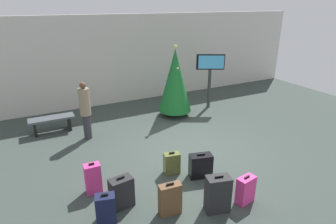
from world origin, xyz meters
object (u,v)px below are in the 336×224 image
object	(u,v)px
holiday_tree	(175,80)
suitcase_2	(170,199)
flight_info_kiosk	(210,70)
waiting_bench	(52,121)
suitcase_5	(122,192)
suitcase_6	(246,190)
suitcase_3	(93,178)
suitcase_4	(201,166)
suitcase_7	(172,163)
suitcase_0	(106,211)
traveller_0	(85,109)
suitcase_1	(218,194)

from	to	relation	value
holiday_tree	suitcase_2	distance (m)	5.10
holiday_tree	flight_info_kiosk	bearing A→B (deg)	6.39
waiting_bench	holiday_tree	bearing A→B (deg)	-6.93
suitcase_2	suitcase_5	world-z (taller)	suitcase_2
waiting_bench	suitcase_6	bearing A→B (deg)	-59.86
suitcase_3	suitcase_4	bearing A→B (deg)	-12.95
suitcase_5	suitcase_7	world-z (taller)	suitcase_5
waiting_bench	suitcase_2	distance (m)	5.10
holiday_tree	waiting_bench	distance (m)	4.14
flight_info_kiosk	waiting_bench	xyz separation A→B (m)	(-5.56, 0.31, -1.09)
suitcase_0	waiting_bench	bearing A→B (deg)	94.98
holiday_tree	suitcase_2	world-z (taller)	holiday_tree
flight_info_kiosk	suitcase_2	size ratio (longest dim) A/B	3.00
suitcase_2	suitcase_7	xyz separation A→B (m)	(0.66, 1.19, -0.06)
waiting_bench	suitcase_5	size ratio (longest dim) A/B	1.98
suitcase_7	holiday_tree	bearing A→B (deg)	60.62
suitcase_3	suitcase_6	size ratio (longest dim) A/B	1.16
suitcase_0	suitcase_2	world-z (taller)	suitcase_0
suitcase_0	traveller_0	bearing A→B (deg)	82.73
suitcase_2	suitcase_4	size ratio (longest dim) A/B	1.13
suitcase_3	suitcase_2	bearing A→B (deg)	-48.96
waiting_bench	suitcase_3	xyz separation A→B (m)	(0.42, -3.55, -0.02)
suitcase_0	suitcase_3	xyz separation A→B (m)	(0.02, 1.07, 0.01)
traveller_0	suitcase_7	size ratio (longest dim) A/B	3.08
suitcase_2	suitcase_7	world-z (taller)	suitcase_2
suitcase_6	suitcase_7	bearing A→B (deg)	117.68
holiday_tree	suitcase_6	xyz separation A→B (m)	(-0.96, -4.76, -0.99)
suitcase_6	suitcase_5	bearing A→B (deg)	155.99
flight_info_kiosk	suitcase_0	size ratio (longest dim) A/B	2.97
holiday_tree	traveller_0	size ratio (longest dim) A/B	1.45
waiting_bench	suitcase_1	bearing A→B (deg)	-65.21
suitcase_0	suitcase_6	xyz separation A→B (m)	(2.64, -0.62, -0.04)
traveller_0	suitcase_1	bearing A→B (deg)	-70.36
suitcase_3	suitcase_7	xyz separation A→B (m)	(1.79, -0.11, -0.07)
waiting_bench	suitcase_4	bearing A→B (deg)	-56.16
waiting_bench	suitcase_5	distance (m)	4.33
traveller_0	suitcase_2	xyz separation A→B (m)	(0.68, -3.93, -0.59)
suitcase_1	suitcase_5	xyz separation A→B (m)	(-1.59, 0.95, -0.06)
suitcase_2	suitcase_3	distance (m)	1.72
suitcase_1	suitcase_4	size ratio (longest dim) A/B	1.31
holiday_tree	suitcase_0	distance (m)	5.57
suitcase_1	suitcase_6	xyz separation A→B (m)	(0.65, -0.05, -0.09)
traveller_0	flight_info_kiosk	bearing A→B (deg)	7.42
flight_info_kiosk	suitcase_1	distance (m)	5.91
traveller_0	suitcase_5	distance (m)	3.38
flight_info_kiosk	suitcase_5	xyz separation A→B (m)	(-4.74, -3.94, -1.13)
suitcase_0	suitcase_3	world-z (taller)	suitcase_3
traveller_0	suitcase_4	world-z (taller)	traveller_0
suitcase_4	suitcase_7	distance (m)	0.67
suitcase_6	suitcase_0	bearing A→B (deg)	166.84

